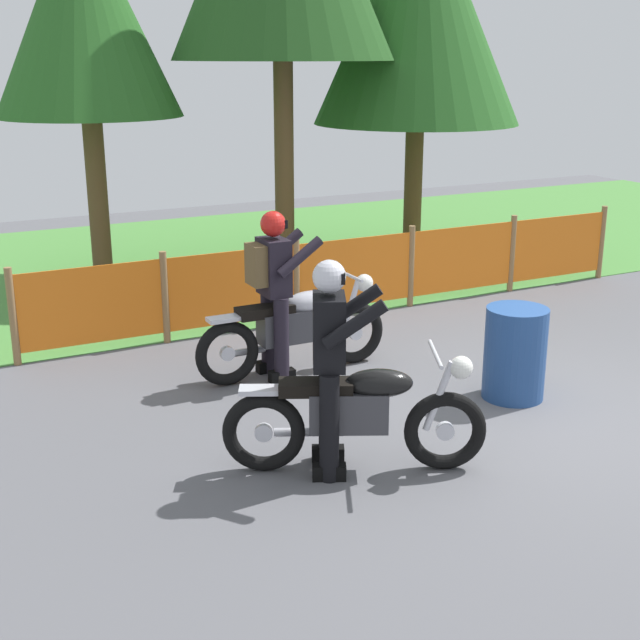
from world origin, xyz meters
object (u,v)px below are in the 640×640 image
oil_drum (515,353)px  motorcycle_trailing (357,414)px  motorcycle_lead (294,328)px  rider_trailing (331,360)px  rider_lead (273,286)px

oil_drum → motorcycle_trailing: bearing=-163.0°
motorcycle_lead → oil_drum: 2.19m
motorcycle_trailing → rider_trailing: size_ratio=1.12×
motorcycle_lead → motorcycle_trailing: (-0.49, -2.15, -0.01)m
motorcycle_lead → rider_lead: (-0.23, -0.00, 0.47)m
rider_lead → rider_trailing: 2.12m
rider_lead → motorcycle_trailing: bearing=-97.0°
motorcycle_trailing → rider_lead: rider_lead is taller
oil_drum → rider_trailing: bearing=-166.3°
rider_lead → rider_trailing: bearing=-102.1°
motorcycle_lead → rider_lead: rider_lead is taller
motorcycle_trailing → rider_trailing: 0.49m
motorcycle_lead → oil_drum: (1.57, -1.52, -0.04)m
motorcycle_trailing → rider_lead: (0.27, 2.15, 0.48)m
rider_lead → rider_trailing: size_ratio=1.00×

